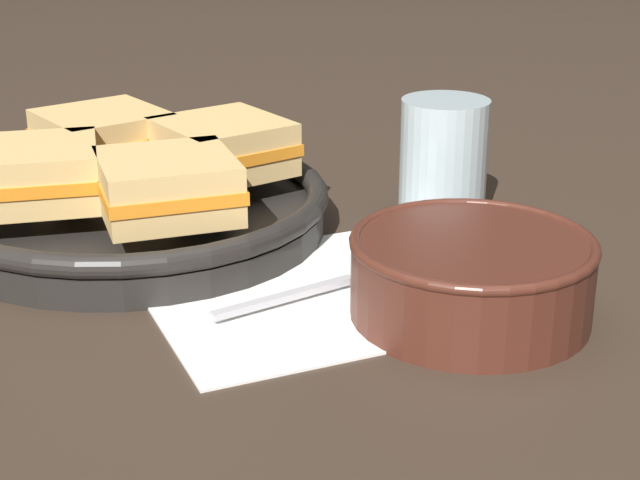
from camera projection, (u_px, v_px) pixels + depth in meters
The scene contains 10 objects.
ground_plane at pixel (366, 296), 0.71m from camera, with size 4.00×4.00×0.00m, color #382B21.
napkin at pixel (319, 291), 0.72m from camera, with size 0.26×0.23×0.00m.
soup_bowl at pixel (471, 272), 0.67m from camera, with size 0.17×0.17×0.06m.
spoon at pixel (357, 280), 0.72m from camera, with size 0.17×0.06×0.01m.
skillet at pixel (136, 209), 0.83m from camera, with size 0.33×0.33×0.04m.
sandwich_near_left at pixel (103, 137), 0.88m from camera, with size 0.13×0.13×0.05m.
sandwich_near_right at pixel (35, 174), 0.77m from camera, with size 0.11×0.11×0.05m.
sandwich_far_left at pixel (168, 186), 0.75m from camera, with size 0.10×0.10×0.05m.
sandwich_far_right at pixel (222, 146), 0.85m from camera, with size 0.13×0.13×0.05m.
drinking_glass at pixel (443, 162), 0.84m from camera, with size 0.08×0.08×0.11m.
Camera 1 is at (-0.23, -0.61, 0.30)m, focal length 55.00 mm.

